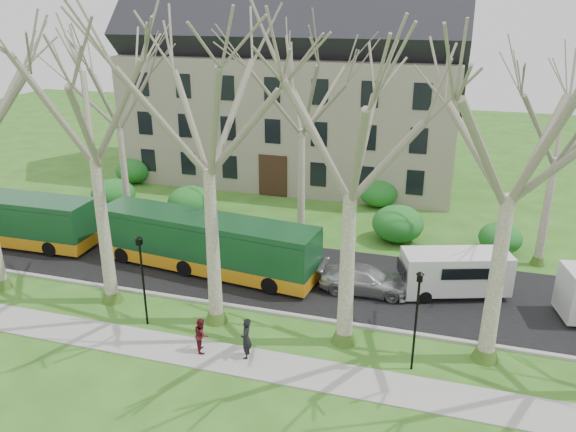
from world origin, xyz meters
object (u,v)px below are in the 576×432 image
object	(u,v)px
sedan	(365,280)
pedestrian_a	(246,338)
pedestrian_b	(202,335)
bus_follow	(206,243)
van_a	(455,274)

from	to	relation	value
sedan	pedestrian_a	distance (m)	7.97
pedestrian_a	pedestrian_b	world-z (taller)	pedestrian_a
bus_follow	pedestrian_b	world-z (taller)	bus_follow
sedan	van_a	distance (m)	4.50
sedan	pedestrian_a	size ratio (longest dim) A/B	2.59
bus_follow	van_a	size ratio (longest dim) A/B	2.41
sedan	van_a	xyz separation A→B (m)	(4.36, 1.00, 0.47)
sedan	van_a	bearing A→B (deg)	-78.12
bus_follow	sedan	xyz separation A→B (m)	(8.78, -0.12, -0.90)
van_a	pedestrian_b	distance (m)	12.97
pedestrian_b	van_a	bearing A→B (deg)	-77.83
bus_follow	van_a	world-z (taller)	bus_follow
van_a	pedestrian_b	size ratio (longest dim) A/B	3.43
van_a	pedestrian_a	world-z (taller)	van_a
pedestrian_a	van_a	bearing A→B (deg)	126.41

